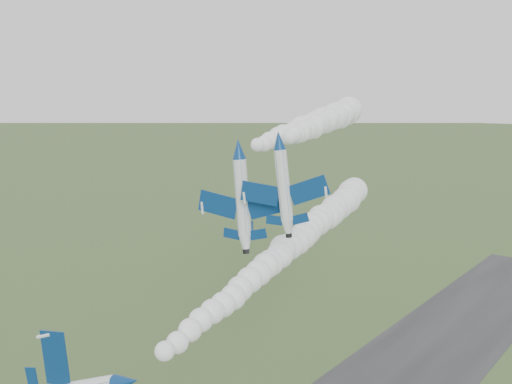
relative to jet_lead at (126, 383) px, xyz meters
The scene contains 6 objects.
jet_lead is the anchor object (origin of this frame).
smoke_trail_jet_lead 37.22m from the jet_lead, 104.06° to the left, with size 4.91×67.51×4.91m, color white, non-canonical shape.
jet_pair_left 31.39m from the jet_lead, 111.02° to the left, with size 11.78×13.73×3.48m.
smoke_trail_jet_pair_left 63.30m from the jet_lead, 108.70° to the left, with size 5.30×60.61×5.30m, color white, non-canonical shape.
jet_pair_right 31.03m from the jet_lead, 98.72° to the left, with size 10.20×11.76×3.09m.
smoke_trail_jet_pair_right 60.22m from the jet_lead, 105.83° to the left, with size 4.62×57.84×4.62m, color white, non-canonical shape.
Camera 1 is at (40.31, -30.37, 52.55)m, focal length 40.00 mm.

